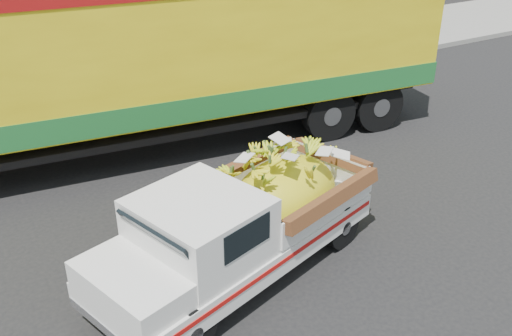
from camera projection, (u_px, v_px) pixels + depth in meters
ground at (272, 264)px, 8.18m from camera, size 100.00×100.00×0.00m
curb at (119, 106)px, 13.47m from camera, size 60.00×0.25×0.15m
sidewalk at (94, 81)px, 15.09m from camera, size 60.00×4.00×0.14m
pickup_truck at (254, 216)px, 7.85m from camera, size 4.50×2.73×1.48m
semi_trailer at (145, 46)px, 10.61m from camera, size 12.04×3.81×3.80m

